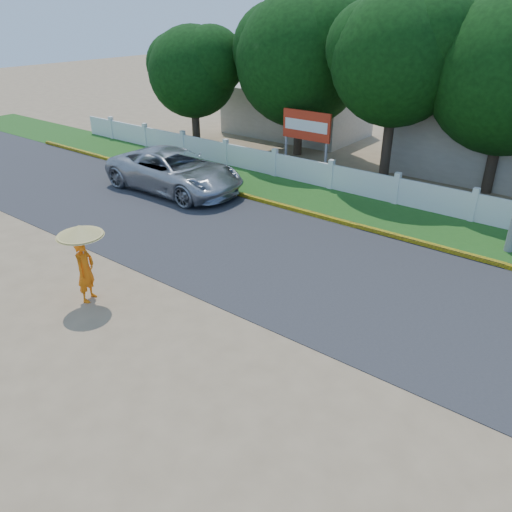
{
  "coord_description": "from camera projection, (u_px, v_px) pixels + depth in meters",
  "views": [
    {
      "loc": [
        7.17,
        -7.29,
        7.23
      ],
      "look_at": [
        0.0,
        2.0,
        1.3
      ],
      "focal_mm": 35.0,
      "sensor_mm": 36.0,
      "label": 1
    }
  ],
  "objects": [
    {
      "name": "billboard",
      "position": [
        306.0,
        129.0,
        22.79
      ],
      "size": [
        2.5,
        0.13,
        2.95
      ],
      "color": "gray",
      "rests_on": "ground"
    },
    {
      "name": "road",
      "position": [
        305.0,
        264.0,
        15.49
      ],
      "size": [
        60.0,
        7.0,
        0.02
      ],
      "primitive_type": "cube",
      "color": "#38383A",
      "rests_on": "ground"
    },
    {
      "name": "building_far",
      "position": [
        296.0,
        111.0,
        30.57
      ],
      "size": [
        8.0,
        5.0,
        2.8
      ],
      "primitive_type": "cube",
      "color": "#B7AD99",
      "rests_on": "ground"
    },
    {
      "name": "grass_verge",
      "position": [
        379.0,
        214.0,
        19.2
      ],
      "size": [
        60.0,
        3.5,
        0.03
      ],
      "primitive_type": "cube",
      "color": "#2D601E",
      "rests_on": "ground"
    },
    {
      "name": "ground",
      "position": [
        207.0,
        332.0,
        12.32
      ],
      "size": [
        120.0,
        120.0,
        0.0
      ],
      "primitive_type": "plane",
      "color": "#9E8460",
      "rests_on": "ground"
    },
    {
      "name": "monk_with_parasol",
      "position": [
        83.0,
        252.0,
        13.02
      ],
      "size": [
        1.22,
        1.22,
        2.21
      ],
      "color": "orange",
      "rests_on": "ground"
    },
    {
      "name": "vehicle",
      "position": [
        175.0,
        171.0,
        21.3
      ],
      "size": [
        6.34,
        2.99,
        1.75
      ],
      "primitive_type": "imported",
      "rotation": [
        0.0,
        0.0,
        1.58
      ],
      "color": "#A7ABB0",
      "rests_on": "ground"
    },
    {
      "name": "fence",
      "position": [
        396.0,
        191.0,
        19.98
      ],
      "size": [
        40.0,
        0.1,
        1.1
      ],
      "primitive_type": "cube",
      "color": "silver",
      "rests_on": "ground"
    },
    {
      "name": "curb",
      "position": [
        358.0,
        226.0,
        17.97
      ],
      "size": [
        40.0,
        0.18,
        0.16
      ],
      "primitive_type": "cube",
      "color": "yellow",
      "rests_on": "ground"
    }
  ]
}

